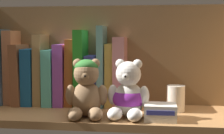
# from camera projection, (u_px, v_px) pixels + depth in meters

# --- Properties ---
(shelf_board) EXTENTS (0.77, 0.26, 0.02)m
(shelf_board) POSITION_uv_depth(u_px,v_px,m) (110.00, 116.00, 0.95)
(shelf_board) COLOR #9E7042
(shelf_board) RESTS_ON ground
(shelf_back_panel) EXTENTS (0.79, 0.01, 0.33)m
(shelf_back_panel) POSITION_uv_depth(u_px,v_px,m) (116.00, 58.00, 1.07)
(shelf_back_panel) COLOR brown
(shelf_back_panel) RESTS_ON ground
(book_0) EXTENTS (0.04, 0.12, 0.23)m
(book_0) POSITION_uv_depth(u_px,v_px,m) (3.00, 66.00, 1.08)
(book_0) COLOR teal
(book_0) RESTS_ON shelf_board
(book_1) EXTENTS (0.03, 0.09, 0.23)m
(book_1) POSITION_uv_depth(u_px,v_px,m) (13.00, 67.00, 1.08)
(book_1) COLOR tan
(book_1) RESTS_ON shelf_board
(book_2) EXTENTS (0.03, 0.14, 0.19)m
(book_2) POSITION_uv_depth(u_px,v_px,m) (23.00, 74.00, 1.08)
(book_2) COLOR brown
(book_2) RESTS_ON shelf_board
(book_3) EXTENTS (0.03, 0.13, 0.17)m
(book_3) POSITION_uv_depth(u_px,v_px,m) (33.00, 76.00, 1.07)
(book_3) COLOR #195A96
(book_3) RESTS_ON shelf_board
(book_4) EXTENTS (0.03, 0.12, 0.22)m
(book_4) POSITION_uv_depth(u_px,v_px,m) (42.00, 69.00, 1.07)
(book_4) COLOR #A1804F
(book_4) RESTS_ON shelf_board
(book_5) EXTENTS (0.03, 0.13, 0.17)m
(book_5) POSITION_uv_depth(u_px,v_px,m) (52.00, 77.00, 1.06)
(book_5) COLOR #59C7B9
(book_5) RESTS_ON shelf_board
(book_6) EXTENTS (0.03, 0.12, 0.19)m
(book_6) POSITION_uv_depth(u_px,v_px,m) (63.00, 74.00, 1.06)
(book_6) COLOR purple
(book_6) RESTS_ON shelf_board
(book_7) EXTENTS (0.03, 0.11, 0.20)m
(book_7) POSITION_uv_depth(u_px,v_px,m) (72.00, 72.00, 1.05)
(book_7) COLOR #A75324
(book_7) RESTS_ON shelf_board
(book_8) EXTENTS (0.03, 0.12, 0.23)m
(book_8) POSITION_uv_depth(u_px,v_px,m) (82.00, 68.00, 1.05)
(book_8) COLOR #217A1F
(book_8) RESTS_ON shelf_board
(book_9) EXTENTS (0.04, 0.11, 0.15)m
(book_9) POSITION_uv_depth(u_px,v_px,m) (93.00, 80.00, 1.05)
(book_9) COLOR #353990
(book_9) RESTS_ON shelf_board
(book_10) EXTENTS (0.02, 0.12, 0.24)m
(book_10) POSITION_uv_depth(u_px,v_px,m) (103.00, 66.00, 1.04)
(book_10) COLOR slate
(book_10) RESTS_ON shelf_board
(book_11) EXTENTS (0.02, 0.10, 0.19)m
(book_11) POSITION_uv_depth(u_px,v_px,m) (110.00, 75.00, 1.04)
(book_11) COLOR #B3A041
(book_11) RESTS_ON shelf_board
(book_12) EXTENTS (0.04, 0.15, 0.21)m
(book_12) POSITION_uv_depth(u_px,v_px,m) (121.00, 72.00, 1.03)
(book_12) COLOR #A76767
(book_12) RESTS_ON shelf_board
(teddy_bear_larger) EXTENTS (0.11, 0.12, 0.15)m
(teddy_bear_larger) POSITION_uv_depth(u_px,v_px,m) (86.00, 90.00, 0.89)
(teddy_bear_larger) COLOR #93704C
(teddy_bear_larger) RESTS_ON shelf_board
(teddy_bear_smaller) EXTENTS (0.11, 0.12, 0.15)m
(teddy_bear_smaller) POSITION_uv_depth(u_px,v_px,m) (128.00, 95.00, 0.88)
(teddy_bear_smaller) COLOR white
(teddy_bear_smaller) RESTS_ON shelf_board
(pillar_candle) EXTENTS (0.05, 0.05, 0.07)m
(pillar_candle) POSITION_uv_depth(u_px,v_px,m) (176.00, 98.00, 0.96)
(pillar_candle) COLOR silver
(pillar_candle) RESTS_ON shelf_board
(small_product_box) EXTENTS (0.08, 0.07, 0.04)m
(small_product_box) POSITION_uv_depth(u_px,v_px,m) (160.00, 112.00, 0.86)
(small_product_box) COLOR silver
(small_product_box) RESTS_ON shelf_board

